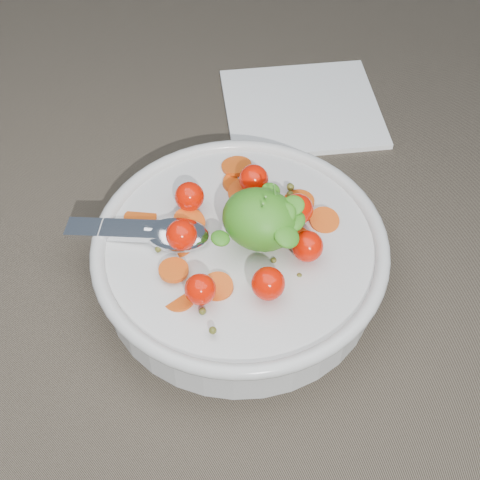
% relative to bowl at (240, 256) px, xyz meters
% --- Properties ---
extents(ground, '(6.00, 6.00, 0.00)m').
position_rel_bowl_xyz_m(ground, '(-0.03, 0.03, -0.03)').
color(ground, brown).
rests_on(ground, ground).
extents(bowl, '(0.26, 0.24, 0.10)m').
position_rel_bowl_xyz_m(bowl, '(0.00, 0.00, 0.00)').
color(bowl, silver).
rests_on(bowl, ground).
extents(napkin, '(0.21, 0.21, 0.01)m').
position_rel_bowl_xyz_m(napkin, '(-0.03, 0.23, -0.03)').
color(napkin, white).
rests_on(napkin, ground).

